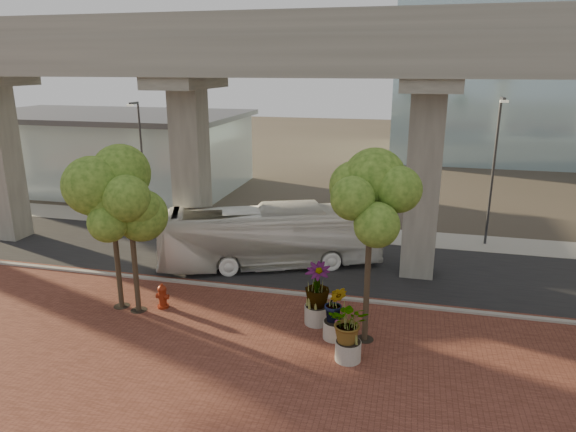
# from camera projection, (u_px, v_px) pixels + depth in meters

# --- Properties ---
(ground) EXTENTS (160.00, 160.00, 0.00)m
(ground) POSITION_uv_depth(u_px,v_px,m) (291.00, 277.00, 25.49)
(ground) COLOR #3B342B
(ground) RESTS_ON ground
(brick_plaza) EXTENTS (70.00, 13.00, 0.06)m
(brick_plaza) POSITION_uv_depth(u_px,v_px,m) (239.00, 364.00, 18.03)
(brick_plaza) COLOR brown
(brick_plaza) RESTS_ON ground
(asphalt_road) EXTENTS (90.00, 8.00, 0.04)m
(asphalt_road) POSITION_uv_depth(u_px,v_px,m) (300.00, 263.00, 27.35)
(asphalt_road) COLOR black
(asphalt_road) RESTS_ON ground
(curb_strip) EXTENTS (70.00, 0.25, 0.16)m
(curb_strip) POSITION_uv_depth(u_px,v_px,m) (281.00, 293.00, 23.60)
(curb_strip) COLOR gray
(curb_strip) RESTS_ON ground
(far_sidewalk) EXTENTS (90.00, 3.00, 0.06)m
(far_sidewalk) POSITION_uv_depth(u_px,v_px,m) (319.00, 231.00, 32.47)
(far_sidewalk) COLOR gray
(far_sidewalk) RESTS_ON ground
(transit_viaduct) EXTENTS (72.00, 5.60, 12.40)m
(transit_viaduct) POSITION_uv_depth(u_px,v_px,m) (301.00, 125.00, 25.30)
(transit_viaduct) COLOR #9B988D
(transit_viaduct) RESTS_ON ground
(station_pavilion) EXTENTS (23.00, 13.00, 6.30)m
(station_pavilion) POSITION_uv_depth(u_px,v_px,m) (109.00, 149.00, 44.07)
(station_pavilion) COLOR silver
(station_pavilion) RESTS_ON ground
(transit_bus) EXTENTS (11.58, 6.72, 3.18)m
(transit_bus) POSITION_uv_depth(u_px,v_px,m) (270.00, 237.00, 26.56)
(transit_bus) COLOR silver
(transit_bus) RESTS_ON ground
(fire_hydrant) EXTENTS (0.55, 0.49, 1.10)m
(fire_hydrant) POSITION_uv_depth(u_px,v_px,m) (163.00, 296.00, 22.07)
(fire_hydrant) COLOR maroon
(fire_hydrant) RESTS_ON ground
(planter_front) EXTENTS (2.05, 2.05, 2.26)m
(planter_front) POSITION_uv_depth(u_px,v_px,m) (349.00, 325.00, 17.87)
(planter_front) COLOR #ADA89C
(planter_front) RESTS_ON ground
(planter_right) EXTENTS (2.42, 2.42, 2.58)m
(planter_right) POSITION_uv_depth(u_px,v_px,m) (317.00, 288.00, 20.42)
(planter_right) COLOR #AFA99E
(planter_right) RESTS_ON ground
(planter_left) EXTENTS (1.99, 1.99, 2.19)m
(planter_left) POSITION_uv_depth(u_px,v_px,m) (335.00, 306.00, 19.35)
(planter_left) COLOR gray
(planter_left) RESTS_ON ground
(street_tree_far_west) EXTENTS (3.73, 3.73, 6.58)m
(street_tree_far_west) POSITION_uv_depth(u_px,v_px,m) (111.00, 198.00, 20.95)
(street_tree_far_west) COLOR #463728
(street_tree_far_west) RESTS_ON ground
(street_tree_near_west) EXTENTS (3.41, 3.41, 6.05)m
(street_tree_near_west) POSITION_uv_depth(u_px,v_px,m) (130.00, 210.00, 20.69)
(street_tree_near_west) COLOR #463728
(street_tree_near_west) RESTS_ON ground
(street_tree_near_east) EXTENTS (3.65, 3.65, 6.92)m
(street_tree_near_east) POSITION_uv_depth(u_px,v_px,m) (371.00, 208.00, 18.15)
(street_tree_near_east) COLOR #463728
(street_tree_near_east) RESTS_ON ground
(streetlamp_west) EXTENTS (0.39, 1.14, 7.86)m
(streetlamp_west) POSITION_uv_depth(u_px,v_px,m) (141.00, 153.00, 33.83)
(streetlamp_west) COLOR #313035
(streetlamp_west) RESTS_ON ground
(streetlamp_east) EXTENTS (0.42, 1.23, 8.46)m
(streetlamp_east) POSITION_uv_depth(u_px,v_px,m) (494.00, 162.00, 28.70)
(streetlamp_east) COLOR #313236
(streetlamp_east) RESTS_ON ground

